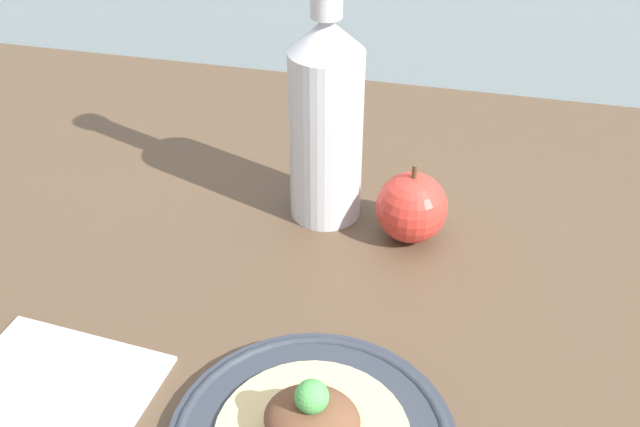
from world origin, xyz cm
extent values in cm
cube|color=brown|center=(0.00, 0.00, -2.00)|extent=(180.00, 110.00, 4.00)
ellipsoid|color=brown|center=(-3.86, -13.28, 3.62)|extent=(7.45, 6.33, 3.70)
sphere|color=#4CA34C|center=(-3.86, -13.28, 6.25)|extent=(2.62, 2.62, 2.62)
cylinder|color=silver|center=(-9.86, 18.19, 9.67)|extent=(7.84, 7.84, 19.35)
cone|color=silver|center=(-9.86, 18.19, 21.11)|extent=(7.84, 7.84, 3.53)
sphere|color=red|center=(-0.36, 15.72, 3.81)|extent=(7.62, 7.62, 7.62)
cylinder|color=brown|center=(-0.36, 15.72, 8.22)|extent=(0.61, 0.61, 1.71)
cube|color=#B7BCC6|center=(-26.54, -11.76, 0.40)|extent=(17.56, 12.91, 0.80)
camera|label=1|loc=(4.96, -48.80, 49.75)|focal=42.00mm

